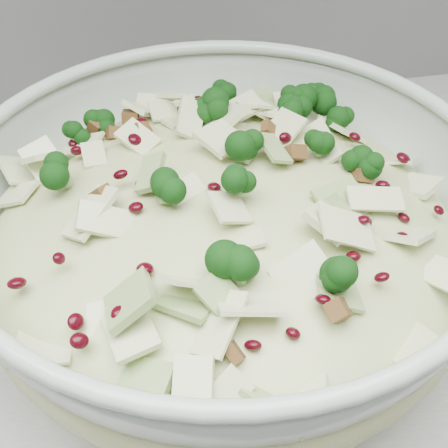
% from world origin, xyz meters
% --- Properties ---
extents(mixing_bowl, '(0.54, 0.54, 0.17)m').
position_xyz_m(mixing_bowl, '(0.56, 1.60, 0.99)').
color(mixing_bowl, '#A7B8AC').
rests_on(mixing_bowl, counter).
extents(salad, '(0.39, 0.39, 0.17)m').
position_xyz_m(salad, '(0.56, 1.60, 1.01)').
color(salad, '#C6D28F').
rests_on(salad, mixing_bowl).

